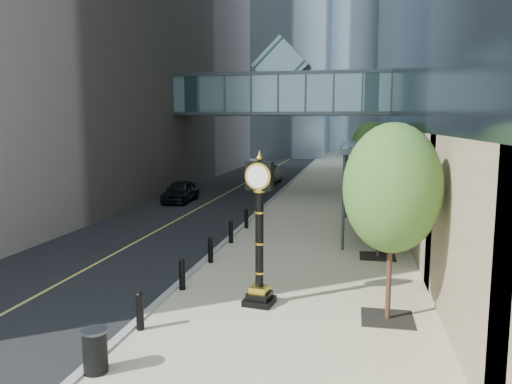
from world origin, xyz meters
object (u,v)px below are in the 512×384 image
(street_clock, at_px, (259,241))
(car_far, at_px, (269,174))
(trash_bin, at_px, (95,352))
(pedestrian, at_px, (397,227))
(car_near, at_px, (181,191))

(street_clock, xyz_separation_m, car_far, (-4.84, 29.62, -1.14))
(street_clock, distance_m, car_far, 30.03)
(trash_bin, relative_size, car_far, 0.18)
(street_clock, distance_m, trash_bin, 5.56)
(pedestrian, height_order, car_near, pedestrian)
(pedestrian, bearing_deg, car_far, -63.61)
(street_clock, relative_size, pedestrian, 2.86)
(pedestrian, bearing_deg, trash_bin, 63.67)
(car_near, relative_size, car_far, 0.88)
(pedestrian, height_order, car_far, car_far)
(trash_bin, relative_size, pedestrian, 0.59)
(street_clock, height_order, car_near, street_clock)
(pedestrian, relative_size, car_near, 0.36)
(trash_bin, bearing_deg, street_clock, 60.22)
(car_far, bearing_deg, trash_bin, 96.46)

